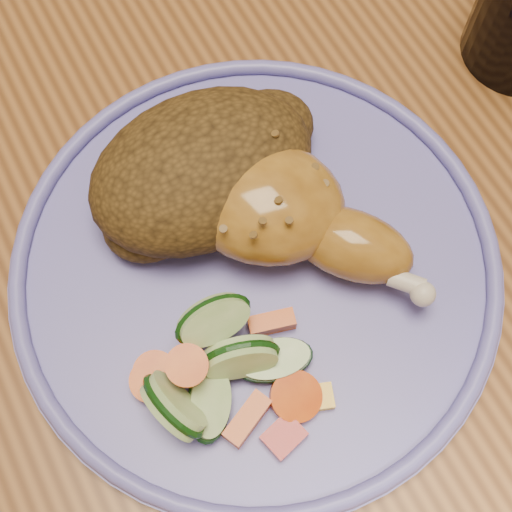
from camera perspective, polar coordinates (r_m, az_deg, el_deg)
name	(u,v)px	position (r m, az deg, el deg)	size (l,w,h in m)	color
ground	(254,363)	(1.19, -0.18, -8.57)	(4.00, 4.00, 0.00)	brown
dining_table	(251,165)	(0.56, -0.37, 7.30)	(0.90, 1.40, 0.75)	brown
plate	(256,269)	(0.43, 0.00, -1.04)	(0.29, 0.29, 0.01)	#6661B5
plate_rim	(256,262)	(0.42, 0.00, -0.51)	(0.29, 0.29, 0.01)	#6661B5
chicken_leg	(284,212)	(0.41, 2.28, 3.56)	(0.13, 0.16, 0.05)	#A87123
rice_pilaf	(206,169)	(0.43, -4.04, 6.98)	(0.15, 0.10, 0.06)	#493212
vegetable_pile	(223,373)	(0.39, -2.65, -9.36)	(0.10, 0.10, 0.05)	#A50A05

